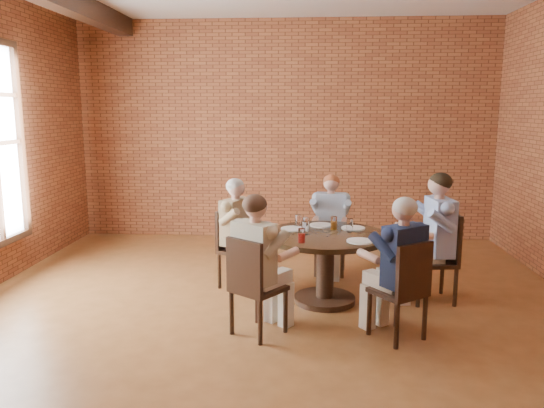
# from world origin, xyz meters

# --- Properties ---
(floor) EXTENTS (7.00, 7.00, 0.00)m
(floor) POSITION_xyz_m (0.00, 0.00, 0.00)
(floor) COLOR #92592D
(floor) RESTS_ON ground
(wall_back) EXTENTS (7.00, 0.00, 7.00)m
(wall_back) POSITION_xyz_m (0.00, 3.50, 1.70)
(wall_back) COLOR brown
(wall_back) RESTS_ON ground
(wall_front) EXTENTS (7.00, 0.00, 7.00)m
(wall_front) POSITION_xyz_m (0.00, -3.50, 1.70)
(wall_front) COLOR brown
(wall_front) RESTS_ON ground
(dining_table) EXTENTS (1.30, 1.30, 0.75)m
(dining_table) POSITION_xyz_m (0.56, 0.58, 0.53)
(dining_table) COLOR #321A10
(dining_table) RESTS_ON floor
(chair_a) EXTENTS (0.50, 0.50, 0.96)m
(chair_a) POSITION_xyz_m (1.79, 0.71, 0.52)
(chair_a) COLOR #321A10
(chair_a) RESTS_ON floor
(diner_a) EXTENTS (0.74, 0.63, 1.38)m
(diner_a) POSITION_xyz_m (1.70, 0.70, 0.69)
(diner_a) COLOR #4565B5
(diner_a) RESTS_ON floor
(chair_b) EXTENTS (0.42, 0.42, 0.89)m
(chair_b) POSITION_xyz_m (0.66, 1.66, 0.49)
(chair_b) COLOR #321A10
(chair_b) RESTS_ON floor
(diner_b) EXTENTS (0.52, 0.62, 1.24)m
(diner_b) POSITION_xyz_m (0.65, 1.58, 0.62)
(diner_b) COLOR #8A9AAF
(diner_b) RESTS_ON floor
(chair_c) EXTENTS (0.52, 0.52, 0.90)m
(chair_c) POSITION_xyz_m (-0.48, 1.05, 0.49)
(chair_c) COLOR #321A10
(chair_c) RESTS_ON floor
(diner_c) EXTENTS (0.74, 0.69, 1.26)m
(diner_c) POSITION_xyz_m (-0.42, 1.02, 0.63)
(diner_c) COLOR brown
(diner_c) RESTS_ON floor
(chair_d) EXTENTS (0.57, 0.57, 0.92)m
(chair_d) POSITION_xyz_m (-0.12, -0.34, 0.50)
(chair_d) COLOR #321A10
(chair_d) RESTS_ON floor
(diner_d) EXTENTS (0.78, 0.80, 1.30)m
(diner_d) POSITION_xyz_m (-0.07, -0.28, 0.65)
(diner_d) COLOR beige
(diner_d) RESTS_ON floor
(chair_e) EXTENTS (0.56, 0.56, 0.91)m
(chair_e) POSITION_xyz_m (1.22, -0.34, 0.50)
(chair_e) COLOR #321A10
(chair_e) RESTS_ON floor
(diner_e) EXTENTS (0.77, 0.79, 1.29)m
(diner_e) POSITION_xyz_m (1.18, -0.28, 0.64)
(diner_e) COLOR #162140
(diner_e) RESTS_ON floor
(plate_a) EXTENTS (0.26, 0.26, 0.01)m
(plate_a) POSITION_xyz_m (0.87, 0.82, 0.76)
(plate_a) COLOR white
(plate_a) RESTS_ON dining_table
(plate_b) EXTENTS (0.26, 0.26, 0.01)m
(plate_b) POSITION_xyz_m (0.52, 0.95, 0.76)
(plate_b) COLOR white
(plate_b) RESTS_ON dining_table
(plate_c) EXTENTS (0.26, 0.26, 0.01)m
(plate_c) POSITION_xyz_m (0.21, 0.75, 0.76)
(plate_c) COLOR white
(plate_c) RESTS_ON dining_table
(plate_d) EXTENTS (0.26, 0.26, 0.01)m
(plate_d) POSITION_xyz_m (0.88, 0.25, 0.76)
(plate_d) COLOR white
(plate_d) RESTS_ON dining_table
(glass_a) EXTENTS (0.07, 0.07, 0.14)m
(glass_a) POSITION_xyz_m (0.82, 0.68, 0.82)
(glass_a) COLOR white
(glass_a) RESTS_ON dining_table
(glass_b) EXTENTS (0.07, 0.07, 0.14)m
(glass_b) POSITION_xyz_m (0.65, 0.79, 0.82)
(glass_b) COLOR white
(glass_b) RESTS_ON dining_table
(glass_c) EXTENTS (0.07, 0.07, 0.14)m
(glass_c) POSITION_xyz_m (0.26, 0.87, 0.82)
(glass_c) COLOR white
(glass_c) RESTS_ON dining_table
(glass_d) EXTENTS (0.07, 0.07, 0.14)m
(glass_d) POSITION_xyz_m (0.35, 0.72, 0.82)
(glass_d) COLOR white
(glass_d) RESTS_ON dining_table
(glass_e) EXTENTS (0.07, 0.07, 0.14)m
(glass_e) POSITION_xyz_m (0.34, 0.53, 0.82)
(glass_e) COLOR white
(glass_e) RESTS_ON dining_table
(glass_f) EXTENTS (0.07, 0.07, 0.14)m
(glass_f) POSITION_xyz_m (0.31, 0.18, 0.82)
(glass_f) COLOR white
(glass_f) RESTS_ON dining_table
(smartphone) EXTENTS (0.13, 0.17, 0.01)m
(smartphone) POSITION_xyz_m (0.91, 0.24, 0.75)
(smartphone) COLOR black
(smartphone) RESTS_ON dining_table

